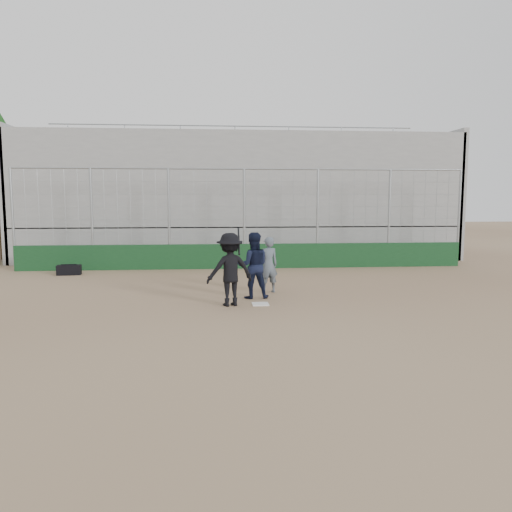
{
  "coord_description": "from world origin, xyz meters",
  "views": [
    {
      "loc": [
        -1.24,
        -13.09,
        2.84
      ],
      "look_at": [
        0.0,
        1.4,
        1.15
      ],
      "focal_mm": 35.0,
      "sensor_mm": 36.0,
      "label": 1
    }
  ],
  "objects": [
    {
      "name": "ground",
      "position": [
        0.0,
        0.0,
        0.0
      ],
      "size": [
        90.0,
        90.0,
        0.0
      ],
      "primitive_type": "plane",
      "color": "brown",
      "rests_on": "ground"
    },
    {
      "name": "equipment_bag",
      "position": [
        -6.61,
        5.79,
        0.18
      ],
      "size": [
        0.89,
        0.45,
        0.41
      ],
      "color": "black",
      "rests_on": "ground"
    },
    {
      "name": "catcher_crouched",
      "position": [
        -0.13,
        0.83,
        0.63
      ],
      "size": [
        0.95,
        0.76,
        1.26
      ],
      "color": "black",
      "rests_on": "ground"
    },
    {
      "name": "batter_at_plate",
      "position": [
        -0.82,
        -0.04,
        0.97
      ],
      "size": [
        1.4,
        1.04,
        2.06
      ],
      "color": "black",
      "rests_on": "ground"
    },
    {
      "name": "backstop",
      "position": [
        0.0,
        7.0,
        0.96
      ],
      "size": [
        18.1,
        0.25,
        4.04
      ],
      "color": "#113519",
      "rests_on": "ground"
    },
    {
      "name": "bleachers",
      "position": [
        0.0,
        11.95,
        2.92
      ],
      "size": [
        20.25,
        6.7,
        6.98
      ],
      "color": "gray",
      "rests_on": "ground"
    },
    {
      "name": "umpire",
      "position": [
        0.39,
        1.68,
        0.76
      ],
      "size": [
        0.71,
        0.57,
        1.52
      ],
      "primitive_type": "imported",
      "rotation": [
        0.0,
        0.0,
        3.45
      ],
      "color": "#505A66",
      "rests_on": "ground"
    },
    {
      "name": "home_plate",
      "position": [
        0.0,
        0.0,
        0.01
      ],
      "size": [
        0.44,
        0.44,
        0.02
      ],
      "primitive_type": "cube",
      "color": "white",
      "rests_on": "ground"
    }
  ]
}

